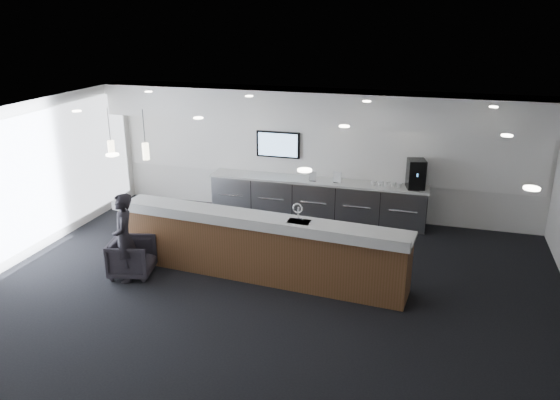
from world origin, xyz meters
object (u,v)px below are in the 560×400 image
(service_counter, at_px, (257,246))
(coffee_machine, at_px, (416,174))
(armchair, at_px, (132,257))
(lounge_guest, at_px, (124,238))

(service_counter, relative_size, coffee_machine, 8.73)
(coffee_machine, height_order, armchair, coffee_machine)
(coffee_machine, bearing_deg, lounge_guest, -153.95)
(service_counter, distance_m, armchair, 2.31)
(armchair, bearing_deg, coffee_machine, -65.35)
(armchair, distance_m, lounge_guest, 0.51)
(service_counter, height_order, coffee_machine, coffee_machine)
(coffee_machine, bearing_deg, armchair, -155.33)
(lounge_guest, bearing_deg, service_counter, 80.55)
(coffee_machine, xyz_separation_m, armchair, (-4.80, -3.76, -0.92))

